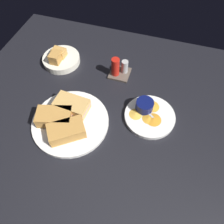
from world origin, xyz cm
name	(u,v)px	position (x,y,z in cm)	size (l,w,h in cm)	color
ground_plane	(88,112)	(0.00, 0.00, -1.50)	(110.00, 110.00, 3.00)	black
plate_sandwich_main	(71,122)	(-3.97, -7.62, 0.80)	(29.73, 29.73, 1.60)	white
sandwich_half_near	(72,105)	(-5.30, -2.13, 4.00)	(13.76, 8.58, 4.80)	tan
sandwich_half_far	(54,117)	(-9.46, -8.94, 4.00)	(14.65, 10.82, 4.80)	#C68C42
sandwich_half_extra	(66,131)	(-2.65, -13.11, 4.00)	(14.99, 13.75, 4.80)	#C68C42
ramekin_dark_sauce	(63,134)	(-3.44, -14.29, 3.50)	(6.21, 6.21, 3.53)	#0C144C
spoon_by_dark_ramekin	(66,123)	(-4.77, -9.30, 1.96)	(3.99, 9.90, 0.80)	silver
plate_chips_companion	(150,116)	(24.95, 4.08, 0.80)	(20.01, 20.01, 1.60)	white
ramekin_light_gravy	(145,105)	(21.95, 6.58, 3.82)	(6.98, 6.98, 4.15)	#0C144C
spoon_by_gravy_ramekin	(142,107)	(21.28, 6.59, 1.96)	(8.98, 6.80, 0.80)	silver
plantain_chip_scatter	(148,113)	(23.81, 4.71, 1.90)	(14.32, 13.39, 0.60)	orange
bread_basket_rear	(61,59)	(-21.95, 22.50, 2.20)	(17.43, 17.43, 7.57)	silver
condiment_caddy	(119,69)	(6.67, 22.99, 3.41)	(9.00, 9.00, 9.50)	brown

